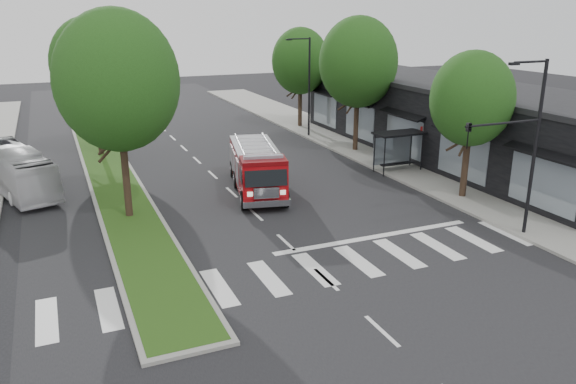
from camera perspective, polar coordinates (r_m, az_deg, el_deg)
name	(u,v)px	position (r m, az deg, el deg)	size (l,w,h in m)	color
ground	(286,243)	(25.29, -0.21, -5.15)	(140.00, 140.00, 0.00)	black
sidewalk_right	(397,162)	(39.37, 10.97, 3.06)	(5.00, 80.00, 0.15)	gray
median	(105,161)	(40.77, -18.14, 3.00)	(3.00, 50.00, 0.15)	gray
storefront_row	(453,122)	(41.51, 16.38, 6.84)	(8.00, 30.00, 5.00)	black
bus_shelter	(397,141)	(36.72, 11.06, 5.15)	(3.20, 1.60, 2.61)	black
tree_right_near	(472,99)	(31.50, 18.17, 8.97)	(4.40, 4.40, 8.05)	black
tree_right_mid	(358,62)	(41.13, 7.15, 12.94)	(5.60, 5.60, 9.72)	black
tree_right_far	(300,61)	(50.06, 1.26, 13.15)	(5.00, 5.00, 8.73)	black
tree_median_near	(117,81)	(27.80, -16.96, 10.74)	(5.80, 5.80, 10.16)	black
tree_median_far	(92,64)	(41.71, -19.27, 12.18)	(5.60, 5.60, 9.72)	black
streetlight_right_near	(521,138)	(26.42, 22.62, 5.08)	(4.08, 0.22, 8.00)	black
streetlight_right_far	(308,83)	(46.09, 2.00, 11.06)	(2.11, 0.20, 8.00)	black
fire_engine	(257,168)	(32.18, -3.21, 2.42)	(4.12, 8.45, 2.82)	#630508
city_bus	(16,170)	(35.56, -25.87, 2.03)	(2.17, 9.27, 2.58)	silver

